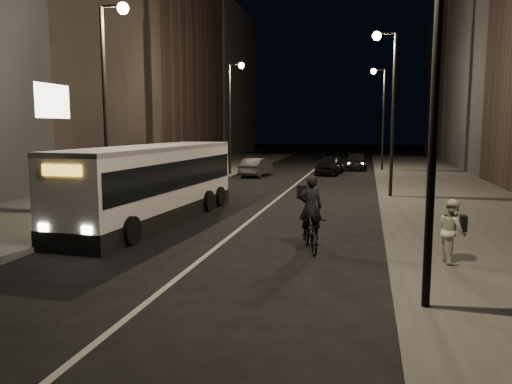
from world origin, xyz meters
The scene contains 15 objects.
ground centered at (0.00, 0.00, 0.00)m, with size 180.00×180.00×0.00m, color black.
sidewalk_right centered at (8.50, 14.00, 0.08)m, with size 7.00×70.00×0.16m, color #383835.
sidewalk_left centered at (-8.50, 14.00, 0.08)m, with size 7.00×70.00×0.16m, color #383835.
building_row_left centered at (-16.00, 28.50, 11.00)m, with size 8.00×61.00×22.00m, color black.
streetlight_right_near centered at (5.33, -4.00, 5.36)m, with size 1.20×0.44×8.12m.
streetlight_right_mid centered at (5.33, 12.00, 5.36)m, with size 1.20×0.44×8.12m.
streetlight_right_far centered at (5.33, 28.00, 5.36)m, with size 1.20×0.44×8.12m.
streetlight_left_near centered at (-5.33, 4.00, 5.36)m, with size 1.20×0.44×8.12m.
streetlight_left_far centered at (-5.33, 22.00, 5.36)m, with size 1.20×0.44×8.12m.
city_bus centered at (-3.60, 3.92, 1.59)m, with size 3.05×10.96×2.92m.
cyclist_on_bicycle centered at (2.84, 0.51, 0.76)m, with size 1.22×2.09×2.27m.
pedestrian_woman centered at (6.59, -0.50, 0.99)m, with size 0.81×0.63×1.66m, color beige.
car_near centered at (1.60, 24.74, 0.74)m, with size 1.75×4.35×1.48m, color black.
car_mid centered at (-3.60, 22.13, 0.68)m, with size 1.44×4.12×1.36m, color #37373A.
car_far centered at (3.49, 29.76, 0.67)m, with size 1.87×4.59×1.33m, color black.
Camera 1 is at (4.41, -13.87, 3.64)m, focal length 35.00 mm.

